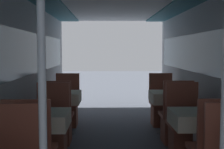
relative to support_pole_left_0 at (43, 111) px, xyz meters
name	(u,v)px	position (x,y,z in m)	size (l,w,h in m)	color
wall_left	(15,77)	(-0.73, 1.95, 0.04)	(0.05, 8.08, 2.14)	silver
wall_right	(223,76)	(1.85, 1.95, 0.04)	(0.05, 8.08, 2.14)	silver
support_pole_left_0	(43,111)	(0.00, 0.00, 0.00)	(0.05, 0.05, 2.14)	silver
dining_table_left_1	(43,122)	(-0.35, 1.71, -0.47)	(0.60, 0.60, 0.72)	#4C4C51
chair_left_far_1	(52,135)	(-0.35, 2.28, -0.77)	(0.45, 0.45, 0.99)	brown
dining_table_left_2	(63,99)	(-0.35, 3.42, -0.47)	(0.60, 0.60, 0.72)	#4C4C51
chair_left_near_2	(58,125)	(-0.35, 2.85, -0.77)	(0.45, 0.45, 0.99)	brown
chair_left_far_2	(67,110)	(-0.35, 3.99, -0.77)	(0.45, 0.45, 0.99)	brown
dining_table_right_1	(197,122)	(1.47, 1.71, -0.47)	(0.60, 0.60, 0.72)	#4C4C51
chair_right_far_1	(185,134)	(1.47, 2.28, -0.77)	(0.45, 0.45, 0.99)	brown
dining_table_right_2	(168,99)	(1.47, 3.42, -0.47)	(0.60, 0.60, 0.72)	#4C4C51
chair_right_near_2	(175,124)	(1.47, 2.85, -0.77)	(0.45, 0.45, 0.99)	brown
chair_right_far_2	(162,110)	(1.47, 3.99, -0.77)	(0.45, 0.45, 0.99)	brown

